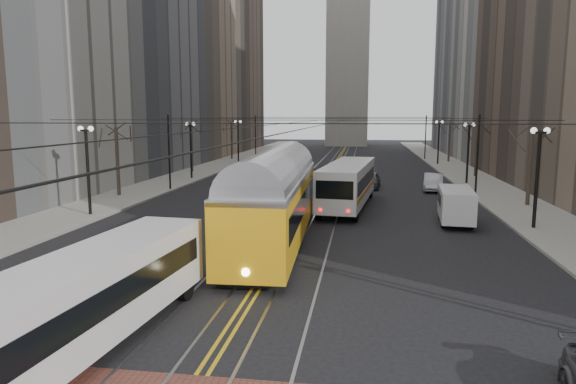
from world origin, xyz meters
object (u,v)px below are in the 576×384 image
(cargo_van, at_px, (456,207))
(sedan_silver, at_px, (433,182))
(sedan_grey, at_px, (370,180))
(transit_bus, at_px, (88,303))
(rear_bus, at_px, (348,186))
(pedestrian_d, at_px, (15,361))
(streetcar, at_px, (275,208))

(cargo_van, relative_size, sedan_silver, 1.07)
(sedan_grey, bearing_deg, sedan_silver, -5.08)
(sedan_grey, bearing_deg, cargo_van, -66.98)
(transit_bus, distance_m, sedan_grey, 35.27)
(transit_bus, relative_size, rear_bus, 0.89)
(sedan_silver, bearing_deg, pedestrian_d, -103.70)
(transit_bus, relative_size, sedan_silver, 2.40)
(transit_bus, height_order, pedestrian_d, transit_bus)
(rear_bus, relative_size, sedan_silver, 2.68)
(streetcar, relative_size, pedestrian_d, 10.37)
(rear_bus, bearing_deg, cargo_van, -29.87)
(cargo_van, distance_m, sedan_grey, 16.10)
(transit_bus, relative_size, pedestrian_d, 7.12)
(sedan_grey, distance_m, pedestrian_d, 37.68)
(pedestrian_d, bearing_deg, cargo_van, -33.47)
(transit_bus, bearing_deg, streetcar, 81.35)
(sedan_silver, relative_size, pedestrian_d, 2.97)
(streetcar, distance_m, sedan_silver, 23.12)
(rear_bus, bearing_deg, sedan_silver, 58.99)
(transit_bus, bearing_deg, sedan_grey, 81.56)
(sedan_silver, bearing_deg, cargo_van, -84.14)
(streetcar, bearing_deg, rear_bus, 70.96)
(transit_bus, relative_size, sedan_grey, 2.54)
(streetcar, xyz_separation_m, sedan_grey, (5.04, 21.53, -1.14))
(cargo_van, relative_size, sedan_grey, 1.13)
(rear_bus, height_order, sedan_grey, rear_bus)
(sedan_grey, bearing_deg, transit_bus, -98.26)
(sedan_grey, xyz_separation_m, sedan_silver, (5.48, -0.98, 0.02))
(pedestrian_d, bearing_deg, sedan_silver, -22.55)
(sedan_grey, bearing_deg, pedestrian_d, -98.25)
(pedestrian_d, bearing_deg, streetcar, -14.38)
(sedan_grey, relative_size, pedestrian_d, 2.81)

